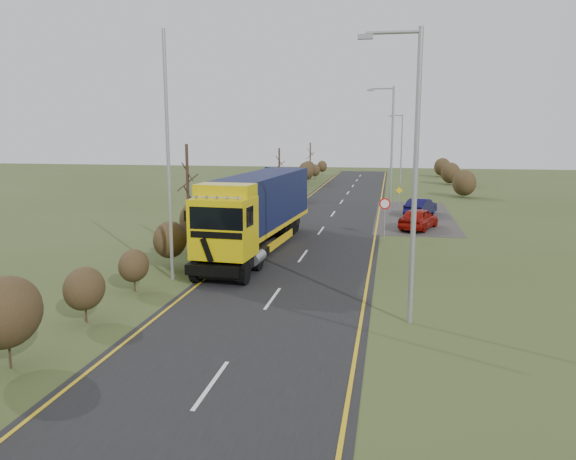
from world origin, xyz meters
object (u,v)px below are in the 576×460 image
at_px(car_blue_sedan, 421,207).
at_px(streetlight_near, 411,165).
at_px(car_red_hatchback, 419,219).
at_px(lorry, 257,208).
at_px(speed_sign, 385,210).

relative_size(car_blue_sedan, streetlight_near, 0.42).
bearing_deg(car_blue_sedan, car_red_hatchback, 106.70).
height_order(car_red_hatchback, car_blue_sedan, car_red_hatchback).
xyz_separation_m(lorry, car_blue_sedan, (9.84, 15.44, -1.79)).
height_order(streetlight_near, speed_sign, streetlight_near).
bearing_deg(speed_sign, car_red_hatchback, 58.85).
distance_m(lorry, speed_sign, 8.72).
distance_m(lorry, car_red_hatchback, 13.02).
relative_size(car_blue_sedan, speed_sign, 1.64).
bearing_deg(lorry, speed_sign, 39.67).
xyz_separation_m(streetlight_near, speed_sign, (-1.00, 15.97, -3.78)).
distance_m(lorry, streetlight_near, 13.93).
xyz_separation_m(car_red_hatchback, speed_sign, (-2.30, -3.81, 1.08)).
bearing_deg(car_blue_sedan, streetlight_near, 106.86).
relative_size(lorry, streetlight_near, 1.57).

